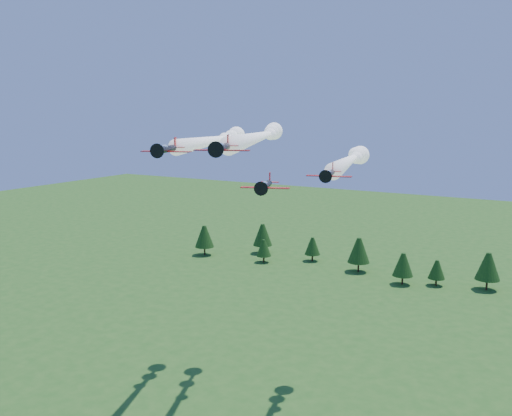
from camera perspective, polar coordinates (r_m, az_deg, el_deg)
The scene contains 5 objects.
plane_lead at distance 103.18m, azimuth 0.54°, elevation 7.20°, with size 24.50×55.73×3.70m.
plane_left at distance 110.32m, azimuth -3.96°, elevation 6.80°, with size 19.01×46.53×3.70m.
plane_right at distance 103.76m, azimuth 9.43°, elevation 4.78°, with size 13.95×41.60×3.70m.
plane_slot at distance 89.10m, azimuth 0.97°, elevation 2.28°, with size 7.72×8.61×2.72m.
treeline at distance 187.77m, azimuth 16.93°, elevation -5.26°, with size 174.83×20.34×11.63m.
Camera 1 is at (41.19, -69.35, 53.73)m, focal length 40.00 mm.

